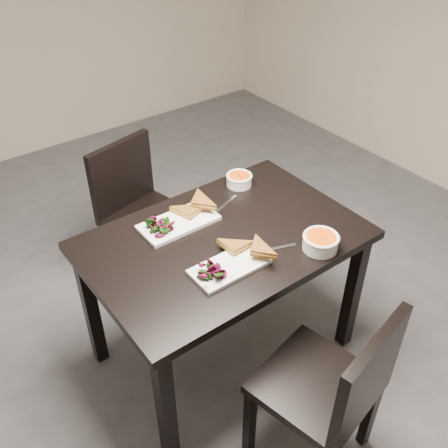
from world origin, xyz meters
The scene contains 14 objects.
ground centered at (0.00, 0.00, 0.00)m, with size 5.00×5.00×0.00m, color #47474C.
table centered at (0.21, -0.20, 0.65)m, with size 1.20×0.80×0.75m.
chair_near centered at (0.19, -0.92, 0.48)m, with size 0.50×0.50×0.85m.
chair_far centered at (0.19, 0.59, 0.48)m, with size 0.50×0.50×0.85m.
plate_near centered at (0.10, -0.37, 0.76)m, with size 0.32×0.16×0.02m, color white.
sandwich_near centered at (0.17, -0.36, 0.79)m, with size 0.16×0.12×0.05m, color #986320, non-canonical shape.
salad_near centered at (0.00, -0.37, 0.79)m, with size 0.10×0.09×0.04m, color black, non-canonical shape.
soup_bowl_near centered at (0.48, -0.51, 0.79)m, with size 0.16×0.16×0.07m.
cutlery_near centered at (0.33, -0.40, 0.75)m, with size 0.18×0.02×0.00m, color silver.
plate_far centered at (0.10, 0.00, 0.76)m, with size 0.35×0.18×0.02m, color white.
sandwich_far centered at (0.16, -0.01, 0.80)m, with size 0.18×0.13×0.06m, color #986320, non-canonical shape.
salad_far centered at (0.00, 0.00, 0.79)m, with size 0.11×0.10×0.05m, color black, non-canonical shape.
soup_bowl_far centered at (0.52, 0.10, 0.78)m, with size 0.13×0.13×0.06m.
cutlery_far centered at (0.36, 0.00, 0.75)m, with size 0.18×0.02×0.00m, color silver.
Camera 1 is at (-0.85, -1.59, 2.13)m, focal length 40.75 mm.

